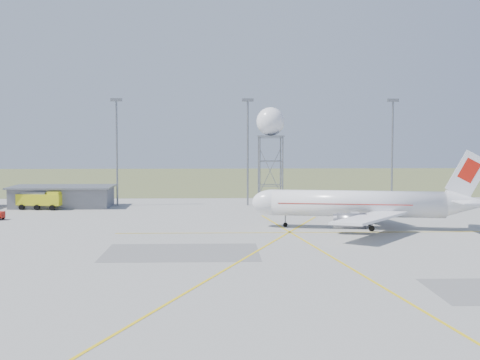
{
  "coord_description": "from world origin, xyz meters",
  "views": [
    {
      "loc": [
        -15.77,
        -62.05,
        13.83
      ],
      "look_at": [
        -12.35,
        40.0,
        6.69
      ],
      "focal_mm": 50.0,
      "sensor_mm": 36.0,
      "label": 1
    }
  ],
  "objects": [
    {
      "name": "grass_strip",
      "position": [
        0.0,
        140.0,
        0.01
      ],
      "size": [
        400.0,
        120.0,
        0.03
      ],
      "primitive_type": "cube",
      "color": "#4E5C32",
      "rests_on": "ground"
    },
    {
      "name": "mast_c",
      "position": [
        18.0,
        66.0,
        12.07
      ],
      "size": [
        2.2,
        0.5,
        20.5
      ],
      "color": "slate",
      "rests_on": "ground"
    },
    {
      "name": "mast_a",
      "position": [
        -35.0,
        66.0,
        12.07
      ],
      "size": [
        2.2,
        0.5,
        20.5
      ],
      "color": "slate",
      "rests_on": "ground"
    },
    {
      "name": "ground",
      "position": [
        0.0,
        0.0,
        0.0
      ],
      "size": [
        400.0,
        400.0,
        0.0
      ],
      "primitive_type": "plane",
      "color": "#969691",
      "rests_on": "ground"
    },
    {
      "name": "airliner_main",
      "position": [
        5.13,
        33.71,
        3.53
      ],
      "size": [
        33.76,
        32.4,
        11.52
      ],
      "rotation": [
        0.0,
        0.0,
        2.96
      ],
      "color": "white",
      "rests_on": "ground"
    },
    {
      "name": "building_grey",
      "position": [
        -45.0,
        64.0,
        1.97
      ],
      "size": [
        19.0,
        10.0,
        3.9
      ],
      "color": "slate",
      "rests_on": "ground"
    },
    {
      "name": "mast_b",
      "position": [
        -10.0,
        66.0,
        12.07
      ],
      "size": [
        2.2,
        0.5,
        20.5
      ],
      "color": "slate",
      "rests_on": "ground"
    },
    {
      "name": "fire_truck",
      "position": [
        -47.87,
        59.96,
        1.58
      ],
      "size": [
        8.57,
        4.43,
        3.29
      ],
      "rotation": [
        0.0,
        0.0,
        -0.17
      ],
      "color": "yellow",
      "rests_on": "ground"
    },
    {
      "name": "radar_tower",
      "position": [
        -6.19,
        58.88,
        10.41
      ],
      "size": [
        5.12,
        5.12,
        18.55
      ],
      "color": "slate",
      "rests_on": "ground"
    }
  ]
}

